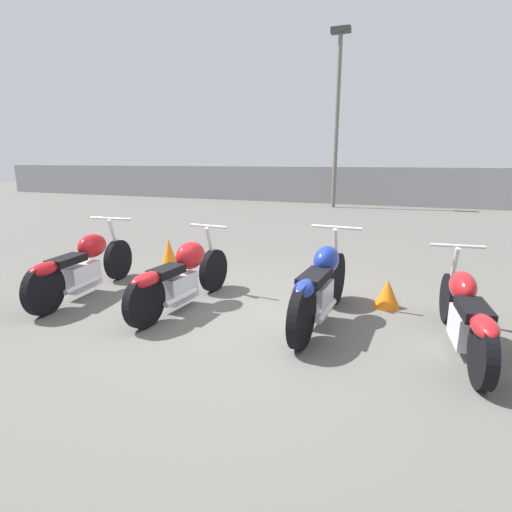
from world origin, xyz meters
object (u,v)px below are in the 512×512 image
(motorcycle_slot_1, at_px, (182,275))
(motorcycle_slot_3, at_px, (466,314))
(motorcycle_slot_2, at_px, (321,286))
(traffic_cone_near, at_px, (387,294))
(traffic_cone_far, at_px, (169,252))
(light_pole_left, at_px, (338,103))
(motorcycle_slot_0, at_px, (83,265))

(motorcycle_slot_1, xyz_separation_m, motorcycle_slot_3, (3.17, -0.04, -0.04))
(motorcycle_slot_2, relative_size, traffic_cone_near, 5.75)
(motorcycle_slot_2, relative_size, traffic_cone_far, 4.43)
(traffic_cone_near, distance_m, traffic_cone_far, 3.87)
(light_pole_left, xyz_separation_m, motorcycle_slot_2, (2.01, -11.66, -3.45))
(motorcycle_slot_0, height_order, motorcycle_slot_2, motorcycle_slot_2)
(motorcycle_slot_3, bearing_deg, motorcycle_slot_0, 174.39)
(light_pole_left, bearing_deg, motorcycle_slot_0, -95.86)
(motorcycle_slot_1, bearing_deg, motorcycle_slot_2, 8.77)
(light_pole_left, bearing_deg, motorcycle_slot_1, -88.62)
(traffic_cone_near, xyz_separation_m, traffic_cone_far, (-3.77, 0.84, 0.05))
(light_pole_left, distance_m, traffic_cone_far, 10.69)
(motorcycle_slot_3, bearing_deg, light_pole_left, 100.29)
(motorcycle_slot_2, distance_m, motorcycle_slot_3, 1.46)
(motorcycle_slot_2, relative_size, motorcycle_slot_3, 1.04)
(motorcycle_slot_1, relative_size, traffic_cone_far, 4.38)
(motorcycle_slot_2, bearing_deg, light_pole_left, 103.11)
(traffic_cone_far, bearing_deg, light_pole_left, 83.82)
(motorcycle_slot_1, xyz_separation_m, traffic_cone_near, (2.41, 0.95, -0.24))
(motorcycle_slot_0, bearing_deg, motorcycle_slot_1, -3.71)
(light_pole_left, relative_size, traffic_cone_far, 13.93)
(motorcycle_slot_1, height_order, motorcycle_slot_3, motorcycle_slot_1)
(motorcycle_slot_1, bearing_deg, traffic_cone_near, 26.32)
(motorcycle_slot_3, bearing_deg, motorcycle_slot_2, 167.65)
(motorcycle_slot_0, relative_size, motorcycle_slot_1, 1.06)
(motorcycle_slot_1, height_order, motorcycle_slot_2, motorcycle_slot_2)
(light_pole_left, relative_size, motorcycle_slot_1, 3.18)
(motorcycle_slot_1, distance_m, motorcycle_slot_3, 3.17)
(motorcycle_slot_1, bearing_deg, motorcycle_slot_3, 4.11)
(motorcycle_slot_2, distance_m, traffic_cone_near, 1.11)
(motorcycle_slot_1, height_order, traffic_cone_far, motorcycle_slot_1)
(motorcycle_slot_3, relative_size, traffic_cone_near, 5.53)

